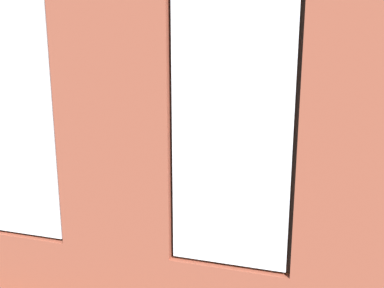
{
  "coord_description": "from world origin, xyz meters",
  "views": [
    {
      "loc": [
        -1.44,
        5.14,
        2.2
      ],
      "look_at": [
        -0.02,
        0.4,
        1.2
      ],
      "focal_mm": 35.0,
      "sensor_mm": 36.0,
      "label": 1
    }
  ],
  "objects_px": {
    "potted_plant_between_couches": "(309,242)",
    "papasan_chair": "(167,160)",
    "table_plant_small": "(231,179)",
    "media_console": "(51,180)",
    "cup_ceramic": "(208,188)",
    "potted_plant_corner_near_left": "(365,160)",
    "remote_gray": "(203,187)",
    "coffee_table": "(203,191)",
    "remote_silver": "(194,184)",
    "potted_plant_foreground_right": "(112,145)",
    "couch_left": "(382,234)",
    "tv_flatscreen": "(48,141)",
    "couch_by_window": "(165,256)"
  },
  "relations": [
    {
      "from": "potted_plant_foreground_right",
      "to": "papasan_chair",
      "type": "bearing_deg",
      "value": 164.16
    },
    {
      "from": "cup_ceramic",
      "to": "papasan_chair",
      "type": "bearing_deg",
      "value": -51.83
    },
    {
      "from": "remote_gray",
      "to": "remote_silver",
      "type": "distance_m",
      "value": 0.21
    },
    {
      "from": "coffee_table",
      "to": "remote_silver",
      "type": "xyz_separation_m",
      "value": [
        0.18,
        -0.11,
        0.06
      ]
    },
    {
      "from": "cup_ceramic",
      "to": "potted_plant_corner_near_left",
      "type": "bearing_deg",
      "value": -140.0
    },
    {
      "from": "cup_ceramic",
      "to": "potted_plant_corner_near_left",
      "type": "xyz_separation_m",
      "value": [
        -2.37,
        -1.99,
        0.11
      ]
    },
    {
      "from": "couch_by_window",
      "to": "cup_ceramic",
      "type": "relative_size",
      "value": 18.47
    },
    {
      "from": "table_plant_small",
      "to": "remote_gray",
      "type": "bearing_deg",
      "value": 22.1
    },
    {
      "from": "media_console",
      "to": "potted_plant_foreground_right",
      "type": "bearing_deg",
      "value": -100.17
    },
    {
      "from": "media_console",
      "to": "tv_flatscreen",
      "type": "relative_size",
      "value": 1.05
    },
    {
      "from": "coffee_table",
      "to": "table_plant_small",
      "type": "distance_m",
      "value": 0.45
    },
    {
      "from": "table_plant_small",
      "to": "papasan_chair",
      "type": "height_order",
      "value": "papasan_chair"
    },
    {
      "from": "coffee_table",
      "to": "cup_ceramic",
      "type": "distance_m",
      "value": 0.2
    },
    {
      "from": "potted_plant_corner_near_left",
      "to": "potted_plant_between_couches",
      "type": "bearing_deg",
      "value": 75.1
    },
    {
      "from": "media_console",
      "to": "potted_plant_corner_near_left",
      "type": "distance_m",
      "value": 5.56
    },
    {
      "from": "media_console",
      "to": "papasan_chair",
      "type": "xyz_separation_m",
      "value": [
        -1.7,
        -1.28,
        0.17
      ]
    },
    {
      "from": "couch_left",
      "to": "potted_plant_between_couches",
      "type": "distance_m",
      "value": 1.46
    },
    {
      "from": "couch_by_window",
      "to": "couch_left",
      "type": "xyz_separation_m",
      "value": [
        -2.22,
        -1.21,
        0.0
      ]
    },
    {
      "from": "cup_ceramic",
      "to": "potted_plant_foreground_right",
      "type": "height_order",
      "value": "potted_plant_foreground_right"
    },
    {
      "from": "couch_by_window",
      "to": "tv_flatscreen",
      "type": "bearing_deg",
      "value": -35.1
    },
    {
      "from": "couch_left",
      "to": "potted_plant_foreground_right",
      "type": "xyz_separation_m",
      "value": [
        4.83,
        -2.51,
        0.26
      ]
    },
    {
      "from": "cup_ceramic",
      "to": "table_plant_small",
      "type": "xyz_separation_m",
      "value": [
        -0.28,
        -0.29,
        0.07
      ]
    },
    {
      "from": "table_plant_small",
      "to": "media_console",
      "type": "distance_m",
      "value": 3.21
    },
    {
      "from": "table_plant_small",
      "to": "media_console",
      "type": "relative_size",
      "value": 0.19
    },
    {
      "from": "remote_silver",
      "to": "couch_left",
      "type": "bearing_deg",
      "value": 23.3
    },
    {
      "from": "couch_left",
      "to": "remote_silver",
      "type": "bearing_deg",
      "value": -105.53
    },
    {
      "from": "remote_silver",
      "to": "potted_plant_foreground_right",
      "type": "bearing_deg",
      "value": -174.75
    },
    {
      "from": "remote_silver",
      "to": "tv_flatscreen",
      "type": "relative_size",
      "value": 0.14
    },
    {
      "from": "couch_by_window",
      "to": "potted_plant_corner_near_left",
      "type": "xyz_separation_m",
      "value": [
        -2.37,
        -3.76,
        0.28
      ]
    },
    {
      "from": "table_plant_small",
      "to": "couch_left",
      "type": "bearing_deg",
      "value": 156.14
    },
    {
      "from": "table_plant_small",
      "to": "papasan_chair",
      "type": "xyz_separation_m",
      "value": [
        1.5,
        -1.26,
        -0.12
      ]
    },
    {
      "from": "remote_gray",
      "to": "potted_plant_corner_near_left",
      "type": "relative_size",
      "value": 0.12
    },
    {
      "from": "remote_gray",
      "to": "potted_plant_between_couches",
      "type": "distance_m",
      "value": 2.38
    },
    {
      "from": "papasan_chair",
      "to": "potted_plant_foreground_right",
      "type": "relative_size",
      "value": 1.35
    },
    {
      "from": "couch_left",
      "to": "tv_flatscreen",
      "type": "relative_size",
      "value": 1.59
    },
    {
      "from": "coffee_table",
      "to": "remote_silver",
      "type": "bearing_deg",
      "value": -32.54
    },
    {
      "from": "couch_left",
      "to": "table_plant_small",
      "type": "distance_m",
      "value": 2.13
    },
    {
      "from": "cup_ceramic",
      "to": "potted_plant_between_couches",
      "type": "relative_size",
      "value": 0.07
    },
    {
      "from": "potted_plant_between_couches",
      "to": "papasan_chair",
      "type": "bearing_deg",
      "value": -51.47
    },
    {
      "from": "coffee_table",
      "to": "table_plant_small",
      "type": "height_order",
      "value": "table_plant_small"
    },
    {
      "from": "cup_ceramic",
      "to": "papasan_chair",
      "type": "distance_m",
      "value": 1.97
    },
    {
      "from": "potted_plant_foreground_right",
      "to": "potted_plant_corner_near_left",
      "type": "xyz_separation_m",
      "value": [
        -4.98,
        -0.04,
        0.01
      ]
    },
    {
      "from": "couch_by_window",
      "to": "potted_plant_foreground_right",
      "type": "bearing_deg",
      "value": -54.9
    },
    {
      "from": "papasan_chair",
      "to": "potted_plant_between_couches",
      "type": "xyz_separation_m",
      "value": [
        -2.6,
        3.26,
        0.19
      ]
    },
    {
      "from": "potted_plant_foreground_right",
      "to": "potted_plant_between_couches",
      "type": "bearing_deg",
      "value": 137.51
    },
    {
      "from": "potted_plant_between_couches",
      "to": "remote_gray",
      "type": "bearing_deg",
      "value": -51.21
    },
    {
      "from": "coffee_table",
      "to": "potted_plant_foreground_right",
      "type": "relative_size",
      "value": 1.59
    },
    {
      "from": "media_console",
      "to": "potted_plant_foreground_right",
      "type": "distance_m",
      "value": 1.73
    },
    {
      "from": "couch_by_window",
      "to": "tv_flatscreen",
      "type": "height_order",
      "value": "tv_flatscreen"
    },
    {
      "from": "papasan_chair",
      "to": "cup_ceramic",
      "type": "bearing_deg",
      "value": 128.17
    }
  ]
}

